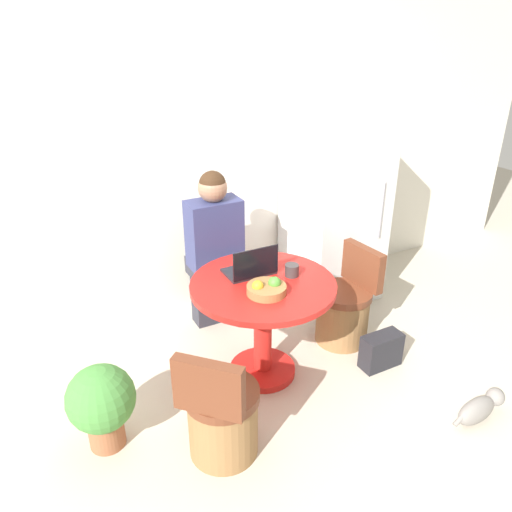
{
  "coord_description": "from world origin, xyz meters",
  "views": [
    {
      "loc": [
        -1.47,
        -2.2,
        2.31
      ],
      "look_at": [
        -0.09,
        0.41,
        0.88
      ],
      "focal_mm": 35.0,
      "sensor_mm": 36.0,
      "label": 1
    }
  ],
  "objects_px": {
    "chair_right_side": "(344,310)",
    "handbag": "(381,351)",
    "chair_near_left_corner": "(222,417)",
    "laptop": "(251,268)",
    "potted_plant": "(102,402)",
    "dining_table": "(263,310)",
    "person_seated": "(213,246)",
    "cat": "(480,408)",
    "refrigerator": "(335,211)",
    "fruit_bowl": "(267,288)"
  },
  "relations": [
    {
      "from": "chair_right_side",
      "to": "handbag",
      "type": "xyz_separation_m",
      "value": [
        0.04,
        -0.4,
        -0.13
      ]
    },
    {
      "from": "refrigerator",
      "to": "chair_right_side",
      "type": "bearing_deg",
      "value": -117.18
    },
    {
      "from": "refrigerator",
      "to": "cat",
      "type": "height_order",
      "value": "refrigerator"
    },
    {
      "from": "chair_near_left_corner",
      "to": "laptop",
      "type": "height_order",
      "value": "laptop"
    },
    {
      "from": "fruit_bowl",
      "to": "potted_plant",
      "type": "distance_m",
      "value": 1.17
    },
    {
      "from": "dining_table",
      "to": "cat",
      "type": "distance_m",
      "value": 1.5
    },
    {
      "from": "chair_near_left_corner",
      "to": "laptop",
      "type": "distance_m",
      "value": 0.99
    },
    {
      "from": "handbag",
      "to": "person_seated",
      "type": "bearing_deg",
      "value": 129.43
    },
    {
      "from": "person_seated",
      "to": "laptop",
      "type": "xyz_separation_m",
      "value": [
        0.04,
        -0.57,
        0.05
      ]
    },
    {
      "from": "refrigerator",
      "to": "chair_right_side",
      "type": "relative_size",
      "value": 2.1
    },
    {
      "from": "potted_plant",
      "to": "handbag",
      "type": "bearing_deg",
      "value": -5.4
    },
    {
      "from": "fruit_bowl",
      "to": "potted_plant",
      "type": "bearing_deg",
      "value": -179.22
    },
    {
      "from": "chair_right_side",
      "to": "refrigerator",
      "type": "bearing_deg",
      "value": 147.34
    },
    {
      "from": "cat",
      "to": "chair_near_left_corner",
      "type": "bearing_deg",
      "value": 158.31
    },
    {
      "from": "chair_near_left_corner",
      "to": "handbag",
      "type": "height_order",
      "value": "chair_near_left_corner"
    },
    {
      "from": "cat",
      "to": "laptop",
      "type": "bearing_deg",
      "value": 127.33
    },
    {
      "from": "fruit_bowl",
      "to": "chair_right_side",
      "type": "bearing_deg",
      "value": 14.3
    },
    {
      "from": "dining_table",
      "to": "chair_right_side",
      "type": "relative_size",
      "value": 1.27
    },
    {
      "from": "person_seated",
      "to": "cat",
      "type": "height_order",
      "value": "person_seated"
    },
    {
      "from": "chair_near_left_corner",
      "to": "person_seated",
      "type": "height_order",
      "value": "person_seated"
    },
    {
      "from": "person_seated",
      "to": "cat",
      "type": "xyz_separation_m",
      "value": [
        1.04,
        -1.75,
        -0.64
      ]
    },
    {
      "from": "refrigerator",
      "to": "handbag",
      "type": "height_order",
      "value": "refrigerator"
    },
    {
      "from": "laptop",
      "to": "fruit_bowl",
      "type": "height_order",
      "value": "laptop"
    },
    {
      "from": "refrigerator",
      "to": "person_seated",
      "type": "xyz_separation_m",
      "value": [
        -1.15,
        -0.03,
        -0.07
      ]
    },
    {
      "from": "laptop",
      "to": "handbag",
      "type": "height_order",
      "value": "laptop"
    },
    {
      "from": "dining_table",
      "to": "chair_near_left_corner",
      "type": "relative_size",
      "value": 1.27
    },
    {
      "from": "handbag",
      "to": "cat",
      "type": "bearing_deg",
      "value": -75.09
    },
    {
      "from": "chair_near_left_corner",
      "to": "fruit_bowl",
      "type": "height_order",
      "value": "fruit_bowl"
    },
    {
      "from": "person_seated",
      "to": "potted_plant",
      "type": "bearing_deg",
      "value": 38.34
    },
    {
      "from": "refrigerator",
      "to": "potted_plant",
      "type": "height_order",
      "value": "refrigerator"
    },
    {
      "from": "chair_near_left_corner",
      "to": "fruit_bowl",
      "type": "distance_m",
      "value": 0.81
    },
    {
      "from": "refrigerator",
      "to": "chair_near_left_corner",
      "type": "xyz_separation_m",
      "value": [
        -1.65,
        -1.26,
        -0.53
      ]
    },
    {
      "from": "dining_table",
      "to": "laptop",
      "type": "height_order",
      "value": "laptop"
    },
    {
      "from": "dining_table",
      "to": "chair_right_side",
      "type": "xyz_separation_m",
      "value": [
        0.76,
        0.07,
        -0.26
      ]
    },
    {
      "from": "laptop",
      "to": "chair_right_side",
      "type": "bearing_deg",
      "value": 175.3
    },
    {
      "from": "chair_near_left_corner",
      "to": "cat",
      "type": "bearing_deg",
      "value": -152.35
    },
    {
      "from": "potted_plant",
      "to": "chair_near_left_corner",
      "type": "bearing_deg",
      "value": -33.1
    },
    {
      "from": "chair_right_side",
      "to": "handbag",
      "type": "relative_size",
      "value": 2.52
    },
    {
      "from": "potted_plant",
      "to": "dining_table",
      "type": "bearing_deg",
      "value": 7.41
    },
    {
      "from": "laptop",
      "to": "refrigerator",
      "type": "bearing_deg",
      "value": -151.88
    },
    {
      "from": "chair_right_side",
      "to": "dining_table",
      "type": "bearing_deg",
      "value": -90.0
    },
    {
      "from": "refrigerator",
      "to": "chair_near_left_corner",
      "type": "distance_m",
      "value": 2.14
    },
    {
      "from": "dining_table",
      "to": "person_seated",
      "type": "xyz_separation_m",
      "value": [
        -0.05,
        0.7,
        0.2
      ]
    },
    {
      "from": "chair_right_side",
      "to": "potted_plant",
      "type": "xyz_separation_m",
      "value": [
        -1.89,
        -0.22,
        0.05
      ]
    },
    {
      "from": "person_seated",
      "to": "fruit_bowl",
      "type": "height_order",
      "value": "person_seated"
    },
    {
      "from": "dining_table",
      "to": "cat",
      "type": "xyz_separation_m",
      "value": [
        0.98,
        -1.04,
        -0.44
      ]
    },
    {
      "from": "chair_near_left_corner",
      "to": "person_seated",
      "type": "xyz_separation_m",
      "value": [
        0.49,
        1.23,
        0.46
      ]
    },
    {
      "from": "person_seated",
      "to": "handbag",
      "type": "distance_m",
      "value": 1.46
    },
    {
      "from": "refrigerator",
      "to": "fruit_bowl",
      "type": "bearing_deg",
      "value": -142.89
    },
    {
      "from": "chair_right_side",
      "to": "laptop",
      "type": "distance_m",
      "value": 0.94
    }
  ]
}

